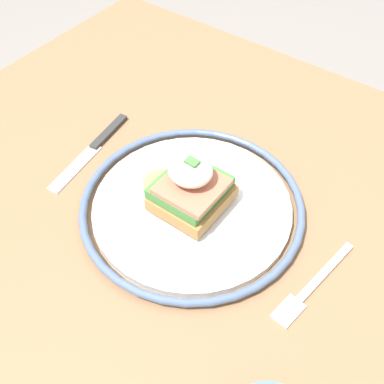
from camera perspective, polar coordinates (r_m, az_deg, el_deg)
dining_table at (r=0.71m, az=3.02°, el=-8.85°), size 0.96×0.74×0.72m
plate at (r=0.61m, az=-0.00°, el=-1.68°), size 0.29×0.29×0.02m
sandwich at (r=0.59m, az=-0.18°, el=0.62°), size 0.12×0.09×0.07m
fork at (r=0.57m, az=14.09°, el=-10.63°), size 0.04×0.14×0.00m
knife at (r=0.71m, az=-11.28°, el=5.46°), size 0.04×0.17×0.01m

